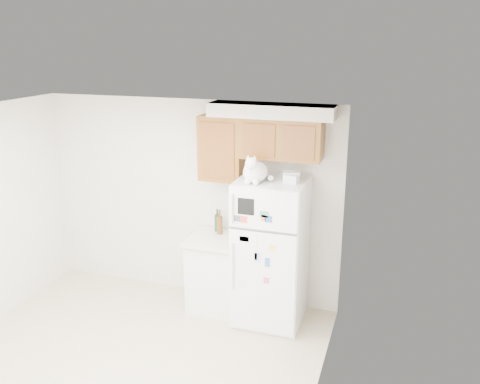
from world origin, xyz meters
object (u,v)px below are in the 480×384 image
at_px(base_counter, 217,272).
at_px(bottle_green, 217,220).
at_px(cat, 255,171).
at_px(bottle_amber, 220,222).
at_px(refrigerator, 271,252).
at_px(storage_box_back, 291,176).
at_px(storage_box_front, 291,179).

bearing_deg(base_counter, bottle_green, 106.38).
height_order(cat, bottle_amber, cat).
bearing_deg(bottle_green, cat, -34.14).
distance_m(refrigerator, cat, 0.99).
relative_size(cat, bottle_green, 1.65).
bearing_deg(refrigerator, cat, -139.51).
distance_m(refrigerator, storage_box_back, 0.92).
xyz_separation_m(refrigerator, bottle_amber, (-0.69, 0.19, 0.22)).
relative_size(refrigerator, bottle_amber, 5.61).
xyz_separation_m(refrigerator, base_counter, (-0.69, 0.07, -0.39)).
distance_m(storage_box_front, bottle_amber, 1.15).
distance_m(cat, storage_box_back, 0.41).
bearing_deg(base_counter, storage_box_front, -6.48).
bearing_deg(cat, storage_box_back, 28.25).
bearing_deg(storage_box_back, cat, -168.59).
distance_m(base_counter, storage_box_front, 1.57).
relative_size(storage_box_front, bottle_green, 0.53).
height_order(refrigerator, bottle_amber, refrigerator).
bearing_deg(bottle_amber, bottle_green, 128.72).
bearing_deg(bottle_amber, storage_box_front, -13.70).
height_order(cat, storage_box_front, cat).
distance_m(storage_box_back, storage_box_front, 0.09).
height_order(cat, bottle_green, cat).
distance_m(refrigerator, storage_box_front, 0.92).
bearing_deg(storage_box_back, refrigerator, 178.91).
bearing_deg(cat, storage_box_front, 15.60).
xyz_separation_m(bottle_green, bottle_amber, (0.06, -0.07, 0.01)).
bearing_deg(storage_box_back, base_counter, 161.96).
bearing_deg(base_counter, storage_box_back, -1.20).
bearing_deg(refrigerator, base_counter, 173.91).
relative_size(bottle_green, bottle_amber, 0.94).
xyz_separation_m(cat, storage_box_front, (0.38, 0.11, -0.08)).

